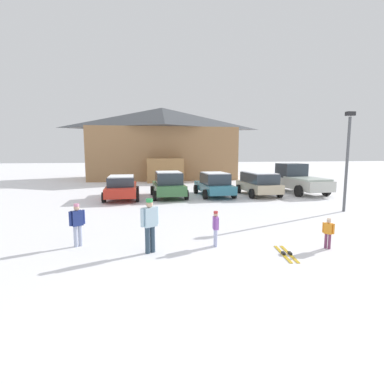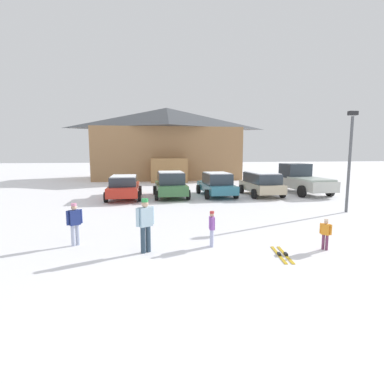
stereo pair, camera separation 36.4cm
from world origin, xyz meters
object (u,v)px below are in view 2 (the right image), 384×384
(skier_adult_in_blue_parka, at_px, (145,222))
(pair_of_skis, at_px, (282,254))
(skier_child_in_purple_jacket, at_px, (212,227))
(parked_green_coupe, at_px, (171,184))
(parked_red_sedan, at_px, (124,187))
(ski_lodge, at_px, (167,143))
(parked_teal_hatchback, at_px, (217,184))
(lamp_post, at_px, (350,156))
(skier_child_in_orange_jacket, at_px, (326,232))
(pickup_truck, at_px, (301,180))
(parked_beige_suv, at_px, (261,183))
(skier_teen_in_navy_coat, at_px, (75,222))

(skier_adult_in_blue_parka, relative_size, pair_of_skis, 1.08)
(skier_child_in_purple_jacket, bearing_deg, parked_green_coupe, 92.91)
(parked_green_coupe, bearing_deg, parked_red_sedan, -179.09)
(ski_lodge, relative_size, pair_of_skis, 10.73)
(parked_teal_hatchback, distance_m, lamp_post, 8.54)
(skier_child_in_orange_jacket, height_order, lamp_post, lamp_post)
(lamp_post, bearing_deg, skier_child_in_orange_jacket, -130.29)
(skier_adult_in_blue_parka, bearing_deg, skier_child_in_purple_jacket, 7.57)
(skier_adult_in_blue_parka, xyz_separation_m, pair_of_skis, (4.02, -0.85, -0.92))
(parked_teal_hatchback, relative_size, lamp_post, 0.91)
(parked_teal_hatchback, xyz_separation_m, pickup_truck, (6.53, 0.61, 0.17))
(parked_beige_suv, distance_m, skier_teen_in_navy_coat, 14.18)
(skier_child_in_purple_jacket, relative_size, lamp_post, 0.23)
(parked_green_coupe, xyz_separation_m, pickup_truck, (9.72, 0.71, 0.13))
(ski_lodge, xyz_separation_m, parked_green_coupe, (-0.69, -14.77, -3.17))
(pickup_truck, bearing_deg, parked_teal_hatchback, -174.65)
(parked_red_sedan, height_order, skier_child_in_purple_jacket, parked_red_sedan)
(parked_teal_hatchback, relative_size, skier_child_in_orange_jacket, 4.64)
(parked_beige_suv, xyz_separation_m, skier_adult_in_blue_parka, (-7.90, -10.89, 0.06))
(parked_red_sedan, height_order, lamp_post, lamp_post)
(parked_green_coupe, relative_size, pickup_truck, 0.75)
(skier_child_in_orange_jacket, bearing_deg, parked_teal_hatchback, 93.98)
(pickup_truck, xyz_separation_m, skier_child_in_purple_jacket, (-9.17, -11.45, -0.34))
(pickup_truck, distance_m, skier_child_in_orange_jacket, 13.57)
(skier_child_in_purple_jacket, bearing_deg, skier_adult_in_blue_parka, -172.43)
(ski_lodge, height_order, parked_beige_suv, ski_lodge)
(skier_adult_in_blue_parka, height_order, skier_teen_in_navy_coat, skier_adult_in_blue_parka)
(parked_green_coupe, height_order, pair_of_skis, parked_green_coupe)
(pickup_truck, xyz_separation_m, pair_of_skis, (-7.27, -12.58, -0.97))
(lamp_post, bearing_deg, pickup_truck, 80.01)
(skier_teen_in_navy_coat, height_order, pair_of_skis, skier_teen_in_navy_coat)
(parked_red_sedan, bearing_deg, pair_of_skis, -65.00)
(skier_child_in_orange_jacket, xyz_separation_m, pair_of_skis, (-1.55, -0.28, -0.54))
(skier_adult_in_blue_parka, bearing_deg, parked_beige_suv, 54.06)
(parked_beige_suv, bearing_deg, skier_teen_in_navy_coat, -135.92)
(ski_lodge, distance_m, parked_beige_suv, 16.23)
(skier_child_in_orange_jacket, distance_m, skier_child_in_purple_jacket, 3.55)
(pickup_truck, bearing_deg, lamp_post, -99.99)
(parked_beige_suv, relative_size, lamp_post, 0.85)
(pickup_truck, xyz_separation_m, skier_child_in_orange_jacket, (-5.72, -12.29, -0.43))
(parked_green_coupe, relative_size, skier_adult_in_blue_parka, 2.57)
(parked_green_coupe, distance_m, lamp_post, 10.74)
(parked_teal_hatchback, distance_m, skier_child_in_purple_jacket, 11.15)
(ski_lodge, xyz_separation_m, pair_of_skis, (1.75, -26.63, -4.01))
(skier_child_in_orange_jacket, distance_m, skier_adult_in_blue_parka, 5.61)
(skier_child_in_purple_jacket, bearing_deg, skier_teen_in_navy_coat, 170.45)
(ski_lodge, distance_m, skier_teen_in_navy_coat, 25.39)
(parked_red_sedan, distance_m, pair_of_skis, 13.06)
(parked_green_coupe, height_order, skier_child_in_orange_jacket, parked_green_coupe)
(ski_lodge, xyz_separation_m, skier_adult_in_blue_parka, (-2.27, -25.79, -3.09))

